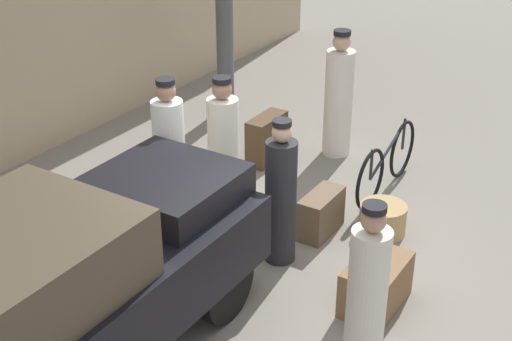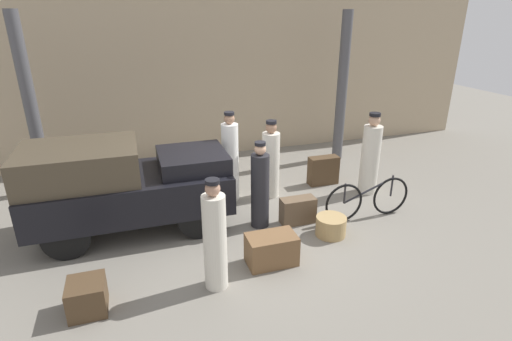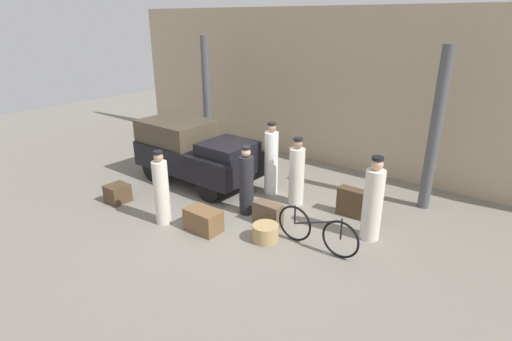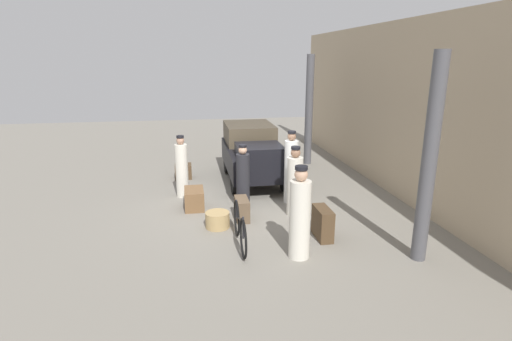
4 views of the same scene
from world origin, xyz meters
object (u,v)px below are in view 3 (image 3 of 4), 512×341
truck (194,150)px  suitcase_black_upright (118,193)px  porter_with_bicycle (373,202)px  trunk_large_brown (268,214)px  conductor_in_dark_uniform (161,191)px  trunk_wicker_pale (352,202)px  bicycle (317,231)px  trunk_umber_medium (203,220)px  porter_lifting_near_truck (246,183)px  porter_carrying_trunk (297,174)px  porter_standing_middle (271,161)px  wicker_basket (266,233)px

truck → suitcase_black_upright: bearing=-104.9°
porter_with_bicycle → trunk_large_brown: porter_with_bicycle is taller
conductor_in_dark_uniform → porter_with_bicycle: porter_with_bicycle is taller
truck → trunk_wicker_pale: (4.24, 0.77, -0.58)m
bicycle → trunk_umber_medium: bicycle is taller
porter_lifting_near_truck → conductor_in_dark_uniform: bearing=-127.7°
trunk_umber_medium → trunk_wicker_pale: bearing=49.7°
porter_carrying_trunk → porter_lifting_near_truck: bearing=-118.2°
porter_standing_middle → porter_carrying_trunk: (0.83, -0.12, -0.11)m
bicycle → porter_lifting_near_truck: size_ratio=1.10×
porter_with_bicycle → porter_carrying_trunk: (-2.06, 0.46, -0.05)m
bicycle → suitcase_black_upright: bicycle is taller
bicycle → wicker_basket: 1.03m
truck → conductor_in_dark_uniform: (1.16, -2.06, -0.14)m
conductor_in_dark_uniform → porter_carrying_trunk: (1.74, 2.59, -0.01)m
trunk_wicker_pale → trunk_umber_medium: bearing=-130.3°
truck → trunk_umber_medium: 2.82m
bicycle → porter_standing_middle: (-2.23, 1.59, 0.47)m
truck → conductor_in_dark_uniform: size_ratio=2.04×
trunk_umber_medium → suitcase_black_upright: (-2.63, -0.28, -0.02)m
porter_lifting_near_truck → trunk_large_brown: bearing=-10.1°
porter_with_bicycle → porter_lifting_near_truck: (-2.67, -0.67, -0.07)m
wicker_basket → conductor_in_dark_uniform: (-2.20, -0.76, 0.59)m
porter_with_bicycle → wicker_basket: bearing=-139.2°
porter_standing_middle → porter_lifting_near_truck: porter_standing_middle is taller
wicker_basket → porter_carrying_trunk: porter_carrying_trunk is taller
conductor_in_dark_uniform → trunk_umber_medium: size_ratio=2.17×
porter_lifting_near_truck → trunk_large_brown: (0.69, -0.12, -0.49)m
conductor_in_dark_uniform → trunk_large_brown: bearing=36.3°
truck → porter_standing_middle: (2.07, 0.65, -0.04)m
porter_with_bicycle → suitcase_black_upright: size_ratio=3.52×
wicker_basket → suitcase_black_upright: 3.97m
bicycle → trunk_umber_medium: size_ratio=2.31×
trunk_umber_medium → trunk_large_brown: (0.90, 1.06, 0.01)m
porter_lifting_near_truck → suitcase_black_upright: (-2.84, -1.46, -0.52)m
porter_lifting_near_truck → trunk_wicker_pale: bearing=34.9°
wicker_basket → trunk_umber_medium: 1.36m
trunk_large_brown → suitcase_black_upright: (-3.53, -1.33, -0.03)m
porter_lifting_near_truck → suitcase_black_upright: 3.23m
porter_standing_middle → bicycle: bearing=-35.5°
truck → porter_lifting_near_truck: size_ratio=2.11×
bicycle → trunk_wicker_pale: 1.71m
porter_carrying_trunk → trunk_umber_medium: (-0.81, -2.31, -0.51)m
conductor_in_dark_uniform → porter_standing_middle: bearing=71.4°
bicycle → porter_lifting_near_truck: 2.07m
conductor_in_dark_uniform → porter_lifting_near_truck: bearing=52.3°
conductor_in_dark_uniform → trunk_wicker_pale: 4.21m
porter_with_bicycle → suitcase_black_upright: porter_with_bicycle is taller
trunk_large_brown → suitcase_black_upright: trunk_large_brown is taller
conductor_in_dark_uniform → trunk_wicker_pale: conductor_in_dark_uniform is taller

